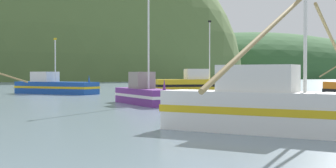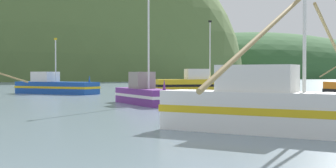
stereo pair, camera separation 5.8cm
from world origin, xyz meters
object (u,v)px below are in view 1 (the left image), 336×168
object	(u,v)px
fishing_boat_yellow	(202,85)
fishing_boat_blue	(55,86)
fishing_boat_white	(304,110)
fishing_boat_purple	(144,94)

from	to	relation	value
fishing_boat_yellow	fishing_boat_blue	size ratio (longest dim) A/B	1.20
fishing_boat_white	fishing_boat_purple	bearing A→B (deg)	140.84
fishing_boat_white	fishing_boat_yellow	size ratio (longest dim) A/B	1.17
fishing_boat_white	fishing_boat_blue	size ratio (longest dim) A/B	1.41
fishing_boat_purple	fishing_boat_blue	world-z (taller)	fishing_boat_purple
fishing_boat_purple	fishing_boat_yellow	world-z (taller)	fishing_boat_yellow
fishing_boat_yellow	fishing_boat_white	bearing A→B (deg)	-103.33
fishing_boat_white	fishing_boat_yellow	distance (m)	35.04
fishing_boat_white	fishing_boat_yellow	xyz separation A→B (m)	(6.27, 34.48, -0.00)
fishing_boat_white	fishing_boat_blue	bearing A→B (deg)	146.37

